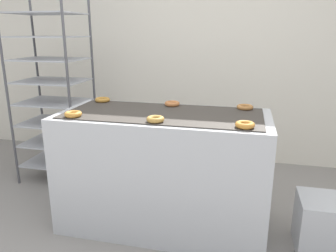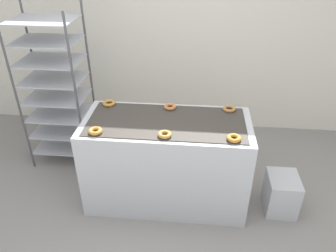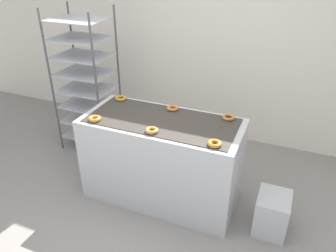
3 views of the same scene
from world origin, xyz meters
The scene contains 11 objects.
ground_plane centered at (0.00, 0.00, 0.00)m, with size 14.00×14.00×0.00m, color gray.
wall_back centered at (0.00, 2.12, 1.40)m, with size 8.00×0.05×2.80m.
fryer_machine centered at (0.00, 0.60, 0.45)m, with size 1.54×0.71×0.90m.
baking_rack_cart centered at (-1.27, 1.19, 0.90)m, with size 0.66×0.52×1.77m.
glaze_bin centered at (1.12, 0.54, 0.19)m, with size 0.29×0.34×0.38m.
donut_near_left centered at (-0.58, 0.35, 0.92)m, with size 0.12×0.12×0.04m, color #BA7B2F.
donut_near_center centered at (0.01, 0.35, 0.92)m, with size 0.12×0.12×0.04m, color #AC7E38.
donut_near_right centered at (0.58, 0.35, 0.92)m, with size 0.12×0.12×0.04m, color #BC772B.
donut_far_left centered at (-0.59, 0.87, 0.92)m, with size 0.13×0.13×0.03m, color #B47B2F.
donut_far_center centered at (0.01, 0.85, 0.92)m, with size 0.12×0.12×0.03m, color #B96D3A.
donut_far_right centered at (0.58, 0.87, 0.92)m, with size 0.12×0.12×0.03m, color #AB6F38.
Camera 2 is at (0.26, -1.93, 2.39)m, focal length 35.00 mm.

